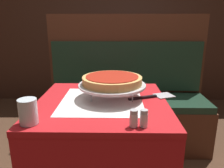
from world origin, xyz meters
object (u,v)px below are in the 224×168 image
(dining_table_rear, at_px, (135,67))
(water_glass_near, at_px, (28,112))
(pizza_pan_stand, at_px, (112,86))
(deep_dish_pizza, at_px, (112,80))
(salt_shaker, at_px, (134,118))
(pepper_shaker, at_px, (144,118))
(booth_bench, at_px, (127,109))
(dining_table_front, at_px, (102,119))
(condiment_caddy, at_px, (134,55))
(pizza_server, at_px, (153,96))

(dining_table_rear, xyz_separation_m, water_glass_near, (-0.64, -1.86, 0.17))
(pizza_pan_stand, height_order, deep_dish_pizza, deep_dish_pizza)
(pizza_pan_stand, distance_m, salt_shaker, 0.39)
(water_glass_near, distance_m, pepper_shaker, 0.51)
(booth_bench, bearing_deg, dining_table_front, -103.05)
(condiment_caddy, bearing_deg, dining_table_front, -101.14)
(booth_bench, xyz_separation_m, salt_shaker, (-0.03, -1.13, 0.43))
(booth_bench, bearing_deg, salt_shaker, -91.54)
(booth_bench, bearing_deg, pepper_shaker, -89.33)
(dining_table_front, bearing_deg, booth_bench, 76.95)
(pizza_server, bearing_deg, deep_dish_pizza, -176.02)
(pepper_shaker, bearing_deg, booth_bench, 90.67)
(pizza_pan_stand, relative_size, pizza_server, 1.36)
(deep_dish_pizza, bearing_deg, salt_shaker, -74.95)
(booth_bench, distance_m, pizza_pan_stand, 0.90)
(pepper_shaker, xyz_separation_m, condiment_caddy, (0.12, 1.95, -0.01))
(salt_shaker, relative_size, pepper_shaker, 0.99)
(pizza_server, relative_size, condiment_caddy, 2.06)
(pizza_pan_stand, distance_m, water_glass_near, 0.51)
(pizza_pan_stand, bearing_deg, pepper_shaker, -68.85)
(deep_dish_pizza, bearing_deg, condiment_caddy, 80.56)
(deep_dish_pizza, bearing_deg, dining_table_front, -138.92)
(dining_table_front, relative_size, salt_shaker, 9.82)
(salt_shaker, bearing_deg, water_glass_near, 177.38)
(dining_table_front, distance_m, pizza_server, 0.34)
(booth_bench, relative_size, pepper_shaker, 19.68)
(pizza_server, distance_m, pepper_shaker, 0.40)
(deep_dish_pizza, relative_size, water_glass_near, 3.05)
(salt_shaker, bearing_deg, condiment_caddy, 85.21)
(dining_table_front, distance_m, deep_dish_pizza, 0.24)
(salt_shaker, xyz_separation_m, pepper_shaker, (0.04, 0.00, 0.00))
(deep_dish_pizza, distance_m, pepper_shaker, 0.40)
(dining_table_front, relative_size, booth_bench, 0.49)
(dining_table_front, relative_size, deep_dish_pizza, 2.16)
(pizza_pan_stand, xyz_separation_m, salt_shaker, (0.10, -0.37, -0.04))
(condiment_caddy, bearing_deg, salt_shaker, -94.79)
(pepper_shaker, bearing_deg, pizza_pan_stand, 111.15)
(dining_table_front, height_order, deep_dish_pizza, deep_dish_pizza)
(dining_table_front, xyz_separation_m, pizza_server, (0.31, 0.07, 0.12))
(booth_bench, distance_m, water_glass_near, 1.30)
(deep_dish_pizza, distance_m, salt_shaker, 0.39)
(water_glass_near, relative_size, salt_shaker, 1.49)
(pizza_pan_stand, xyz_separation_m, water_glass_near, (-0.37, -0.35, -0.02))
(booth_bench, distance_m, pepper_shaker, 1.21)
(pizza_pan_stand, bearing_deg, dining_table_front, -138.92)
(dining_table_front, relative_size, water_glass_near, 6.59)
(pizza_pan_stand, bearing_deg, booth_bench, 80.32)
(dining_table_front, height_order, condiment_caddy, condiment_caddy)
(pizza_pan_stand, relative_size, water_glass_near, 3.46)
(booth_bench, xyz_separation_m, pizza_server, (0.12, -0.75, 0.39))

